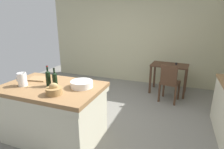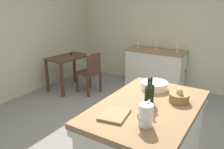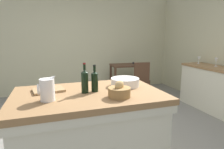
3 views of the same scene
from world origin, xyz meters
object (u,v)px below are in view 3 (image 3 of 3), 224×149
object	(u,v)px
wash_bowl	(125,82)
cutting_board	(48,90)
wooden_chair	(140,79)
pitcher	(47,90)
side_cabinet	(212,88)
bread_basket	(119,91)
writing_desk	(128,69)
wine_bottle_amber	(85,81)
wine_glass_middle	(199,59)
island_table	(89,129)
wine_glass_left	(216,60)
wine_bottle_dark	(95,81)

from	to	relation	value
wash_bowl	cutting_board	size ratio (longest dim) A/B	1.06
wooden_chair	pitcher	world-z (taller)	pitcher
side_cabinet	bread_basket	world-z (taller)	bread_basket
writing_desk	wine_bottle_amber	xyz separation A→B (m)	(-1.61, -2.61, 0.38)
side_cabinet	wine_glass_middle	bearing A→B (deg)	85.81
pitcher	cutting_board	xyz separation A→B (m)	(0.01, 0.33, -0.09)
writing_desk	pitcher	distance (m)	3.41
island_table	wine_glass_left	size ratio (longest dim) A/B	8.76
wash_bowl	wine_glass_middle	size ratio (longest dim) A/B	2.16
side_cabinet	writing_desk	size ratio (longest dim) A/B	1.42
wine_bottle_amber	wine_glass_left	xyz separation A→B (m)	(2.81, 1.02, -0.01)
island_table	cutting_board	xyz separation A→B (m)	(-0.40, 0.18, 0.42)
wooden_chair	wine_glass_left	bearing A→B (deg)	-41.63
island_table	wine_bottle_dark	xyz separation A→B (m)	(0.07, 0.01, 0.53)
writing_desk	bread_basket	bearing A→B (deg)	-114.86
bread_basket	wine_bottle_amber	size ratio (longest dim) A/B	0.69
cutting_board	wine_bottle_amber	world-z (taller)	wine_bottle_amber
side_cabinet	wine_bottle_dark	world-z (taller)	wine_bottle_dark
island_table	pitcher	bearing A→B (deg)	-160.35
island_table	wine_bottle_dark	size ratio (longest dim) A/B	5.34
island_table	cutting_board	world-z (taller)	cutting_board
wine_glass_middle	bread_basket	bearing A→B (deg)	-145.68
wash_bowl	bread_basket	world-z (taller)	bread_basket
wash_bowl	bread_basket	distance (m)	0.43
cutting_board	wine_bottle_dark	bearing A→B (deg)	-20.18
wine_bottle_amber	wash_bowl	bearing A→B (deg)	14.50
island_table	wine_glass_left	distance (m)	3.00
cutting_board	writing_desk	bearing A→B (deg)	50.88
writing_desk	wine_glass_left	distance (m)	2.03
island_table	side_cabinet	xyz separation A→B (m)	(2.72, 1.00, -0.04)
side_cabinet	wine_glass_left	world-z (taller)	wine_glass_left
wine_bottle_dark	wine_bottle_amber	xyz separation A→B (m)	(-0.11, -0.02, 0.01)
cutting_board	bread_basket	bearing A→B (deg)	-33.78
side_cabinet	wine_bottle_dark	distance (m)	2.88
bread_basket	wine_bottle_amber	xyz separation A→B (m)	(-0.29, 0.25, 0.07)
cutting_board	wine_glass_middle	xyz separation A→B (m)	(3.15, 1.28, 0.09)
writing_desk	cutting_board	world-z (taller)	cutting_board
bread_basket	wine_glass_left	size ratio (longest dim) A/B	1.24
side_cabinet	wine_bottle_amber	world-z (taller)	wine_bottle_amber
wine_bottle_amber	cutting_board	bearing A→B (deg)	152.51
wooden_chair	wine_glass_middle	xyz separation A→B (m)	(1.13, -0.57, 0.50)
writing_desk	wooden_chair	bearing A→B (deg)	-84.67
wine_glass_middle	wash_bowl	bearing A→B (deg)	-149.80
wash_bowl	island_table	bearing A→B (deg)	-164.97
wash_bowl	wine_bottle_amber	bearing A→B (deg)	-165.50
pitcher	bread_basket	world-z (taller)	pitcher
pitcher	bread_basket	bearing A→B (deg)	-9.19
side_cabinet	cutting_board	bearing A→B (deg)	-165.37
wooden_chair	bread_basket	xyz separation A→B (m)	(-1.38, -2.28, 0.46)
island_table	wine_glass_middle	distance (m)	3.16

